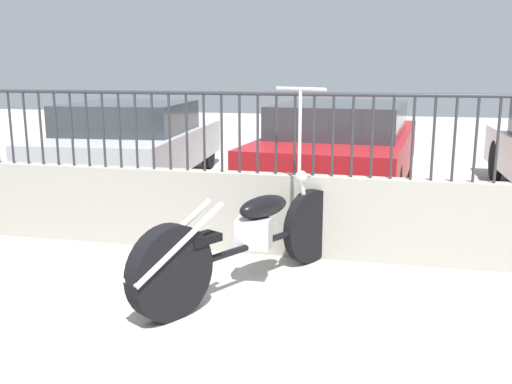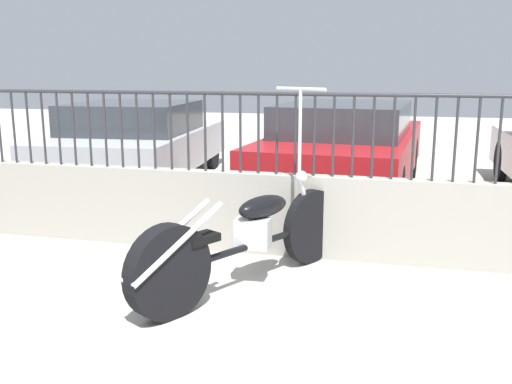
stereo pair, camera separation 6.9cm
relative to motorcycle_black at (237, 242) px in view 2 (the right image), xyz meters
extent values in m
cube|color=#9E998E|center=(0.45, 1.00, -0.02)|extent=(10.65, 0.18, 0.78)
cylinder|color=#2D2D33|center=(-2.69, 1.00, 0.75)|extent=(0.02, 0.02, 0.76)
cylinder|color=#2D2D33|center=(-2.52, 1.00, 0.75)|extent=(0.02, 0.02, 0.76)
cylinder|color=#2D2D33|center=(-2.34, 1.00, 0.75)|extent=(0.02, 0.02, 0.76)
cylinder|color=#2D2D33|center=(-2.17, 1.00, 0.75)|extent=(0.02, 0.02, 0.76)
cylinder|color=#2D2D33|center=(-1.99, 1.00, 0.75)|extent=(0.02, 0.02, 0.76)
cylinder|color=#2D2D33|center=(-1.82, 1.00, 0.75)|extent=(0.02, 0.02, 0.76)
cylinder|color=#2D2D33|center=(-1.64, 1.00, 0.75)|extent=(0.02, 0.02, 0.76)
cylinder|color=#2D2D33|center=(-1.47, 1.00, 0.75)|extent=(0.02, 0.02, 0.76)
cylinder|color=#2D2D33|center=(-1.29, 1.00, 0.75)|extent=(0.02, 0.02, 0.76)
cylinder|color=#2D2D33|center=(-1.12, 1.00, 0.75)|extent=(0.02, 0.02, 0.76)
cylinder|color=#2D2D33|center=(-0.95, 1.00, 0.75)|extent=(0.02, 0.02, 0.76)
cylinder|color=#2D2D33|center=(-0.77, 1.00, 0.75)|extent=(0.02, 0.02, 0.76)
cylinder|color=#2D2D33|center=(-0.60, 1.00, 0.75)|extent=(0.02, 0.02, 0.76)
cylinder|color=#2D2D33|center=(-0.42, 1.00, 0.75)|extent=(0.02, 0.02, 0.76)
cylinder|color=#2D2D33|center=(-0.25, 1.00, 0.75)|extent=(0.02, 0.02, 0.76)
cylinder|color=#2D2D33|center=(-0.07, 1.00, 0.75)|extent=(0.02, 0.02, 0.76)
cylinder|color=#2D2D33|center=(0.10, 1.00, 0.75)|extent=(0.02, 0.02, 0.76)
cylinder|color=#2D2D33|center=(0.28, 1.00, 0.75)|extent=(0.02, 0.02, 0.76)
cylinder|color=#2D2D33|center=(0.45, 1.00, 0.75)|extent=(0.02, 0.02, 0.76)
cylinder|color=#2D2D33|center=(0.63, 1.00, 0.75)|extent=(0.02, 0.02, 0.76)
cylinder|color=#2D2D33|center=(0.80, 1.00, 0.75)|extent=(0.02, 0.02, 0.76)
cylinder|color=#2D2D33|center=(0.98, 1.00, 0.75)|extent=(0.02, 0.02, 0.76)
cylinder|color=#2D2D33|center=(1.15, 1.00, 0.75)|extent=(0.02, 0.02, 0.76)
cylinder|color=#2D2D33|center=(1.32, 1.00, 0.75)|extent=(0.02, 0.02, 0.76)
cylinder|color=#2D2D33|center=(1.50, 1.00, 0.75)|extent=(0.02, 0.02, 0.76)
cylinder|color=#2D2D33|center=(1.67, 1.00, 0.75)|extent=(0.02, 0.02, 0.76)
cylinder|color=#2D2D33|center=(1.85, 1.00, 0.75)|extent=(0.02, 0.02, 0.76)
cylinder|color=#2D2D33|center=(2.02, 1.00, 0.75)|extent=(0.02, 0.02, 0.76)
cylinder|color=#2D2D33|center=(0.45, 1.00, 1.11)|extent=(10.65, 0.04, 0.04)
cylinder|color=black|center=(0.46, 0.82, -0.07)|extent=(0.41, 0.63, 0.68)
cylinder|color=black|center=(-0.34, -0.60, -0.07)|extent=(0.46, 0.67, 0.69)
cylinder|color=black|center=(0.06, 0.11, -0.07)|extent=(0.78, 1.34, 0.06)
cube|color=silver|center=(0.09, 0.16, 0.03)|extent=(0.28, 0.18, 0.24)
ellipsoid|color=black|center=(0.15, 0.26, 0.23)|extent=(0.44, 0.56, 0.18)
cube|color=black|center=(-0.19, -0.34, 0.11)|extent=(0.28, 0.32, 0.06)
cylinder|color=silver|center=(0.42, 0.74, 0.18)|extent=(0.15, 0.21, 0.51)
sphere|color=silver|center=(0.39, 0.69, 0.41)|extent=(0.11, 0.11, 0.11)
cylinder|color=silver|center=(0.37, 0.67, 0.80)|extent=(0.03, 0.03, 0.74)
cylinder|color=silver|center=(0.37, 0.67, 1.17)|extent=(0.47, 0.28, 0.03)
cylinder|color=silver|center=(-0.25, -0.59, 0.15)|extent=(0.44, 0.73, 0.46)
cylinder|color=silver|center=(-0.37, -0.52, 0.15)|extent=(0.44, 0.73, 0.46)
cylinder|color=black|center=(-3.74, 5.22, -0.09)|extent=(0.16, 0.65, 0.64)
cylinder|color=black|center=(-1.97, 5.37, -0.09)|extent=(0.16, 0.65, 0.64)
cylinder|color=black|center=(-3.53, 2.76, -0.09)|extent=(0.16, 0.65, 0.64)
cylinder|color=black|center=(-1.76, 2.91, -0.09)|extent=(0.16, 0.65, 0.64)
cube|color=#B7BABF|center=(-2.75, 4.06, 0.11)|extent=(2.22, 4.13, 0.56)
cube|color=#2D3338|center=(-2.73, 3.86, 0.61)|extent=(1.85, 2.05, 0.44)
cylinder|color=black|center=(-0.26, 5.53, -0.09)|extent=(0.16, 0.65, 0.64)
cylinder|color=black|center=(1.46, 5.39, -0.09)|extent=(0.16, 0.65, 0.64)
cylinder|color=black|center=(-0.49, 2.74, -0.09)|extent=(0.16, 0.65, 0.64)
cylinder|color=black|center=(1.23, 2.60, -0.09)|extent=(0.16, 0.65, 0.64)
cube|color=#AD191E|center=(0.48, 4.07, 0.14)|extent=(2.20, 4.66, 0.61)
cube|color=#2D3338|center=(0.47, 3.84, 0.65)|extent=(1.82, 2.30, 0.43)
cylinder|color=black|center=(2.79, 5.36, -0.09)|extent=(0.12, 0.64, 0.64)
camera|label=1|loc=(1.11, -4.16, 1.34)|focal=40.00mm
camera|label=2|loc=(1.18, -4.15, 1.34)|focal=40.00mm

